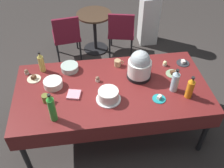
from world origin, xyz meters
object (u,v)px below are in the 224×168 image
object	(u,v)px
maroon_chair_left	(66,34)
coffee_mug_olive	(46,98)
slow_cooker	(140,66)
frosted_layer_cake	(108,95)
soda_bottle_ginger_ale	(41,62)
glass_salad_bowl	(70,68)
cupcake_cocoa	(98,79)
round_cafe_table	(95,25)
dessert_plate_sage	(173,73)
soda_bottle_water	(175,81)
water_cooler	(149,13)
potluck_table	(112,91)
dessert_plate_teal	(159,98)
soda_bottle_orange_juice	(190,88)
dessert_plate_charcoal	(183,63)
soda_bottle_lime_soda	(52,108)
maroon_chair_right	(121,30)
dessert_plate_cream	(34,78)
cupcake_berry	(26,72)
cupcake_vanilla	(165,63)
ceramic_snack_bowl	(53,83)

from	to	relation	value
maroon_chair_left	coffee_mug_olive	bearing A→B (deg)	-96.07
slow_cooker	coffee_mug_olive	world-z (taller)	slow_cooker
frosted_layer_cake	soda_bottle_ginger_ale	world-z (taller)	soda_bottle_ginger_ale
glass_salad_bowl	frosted_layer_cake	bearing A→B (deg)	-54.29
cupcake_cocoa	round_cafe_table	xyz separation A→B (m)	(0.10, 1.73, -0.28)
dessert_plate_sage	soda_bottle_water	bearing A→B (deg)	-106.38
soda_bottle_ginger_ale	frosted_layer_cake	bearing A→B (deg)	-39.14
water_cooler	potluck_table	bearing A→B (deg)	-115.62
dessert_plate_teal	soda_bottle_water	size ratio (longest dim) A/B	0.50
slow_cooker	soda_bottle_orange_juice	world-z (taller)	slow_cooker
dessert_plate_charcoal	soda_bottle_lime_soda	size ratio (longest dim) A/B	0.47
soda_bottle_lime_soda	soda_bottle_orange_juice	world-z (taller)	soda_bottle_lime_soda
glass_salad_bowl	maroon_chair_right	bearing A→B (deg)	55.81
dessert_plate_cream	soda_bottle_lime_soda	world-z (taller)	soda_bottle_lime_soda
cupcake_cocoa	maroon_chair_left	world-z (taller)	maroon_chair_left
potluck_table	dessert_plate_charcoal	xyz separation A→B (m)	(0.95, 0.31, 0.07)
dessert_plate_charcoal	water_cooler	bearing A→B (deg)	89.76
cupcake_berry	soda_bottle_orange_juice	bearing A→B (deg)	-19.33
cupcake_berry	maroon_chair_right	size ratio (longest dim) A/B	0.08
soda_bottle_lime_soda	glass_salad_bowl	bearing A→B (deg)	77.57
slow_cooker	maroon_chair_left	size ratio (longest dim) A/B	0.42
soda_bottle_orange_juice	coffee_mug_olive	world-z (taller)	soda_bottle_orange_juice
frosted_layer_cake	dessert_plate_charcoal	distance (m)	1.13
cupcake_cocoa	potluck_table	bearing A→B (deg)	-39.48
cupcake_berry	soda_bottle_lime_soda	distance (m)	0.84
dessert_plate_cream	maroon_chair_left	world-z (taller)	maroon_chair_left
cupcake_berry	water_cooler	size ratio (longest dim) A/B	0.05
dessert_plate_cream	soda_bottle_orange_juice	bearing A→B (deg)	-17.03
glass_salad_bowl	dessert_plate_cream	world-z (taller)	glass_salad_bowl
dessert_plate_cream	dessert_plate_teal	xyz separation A→B (m)	(1.37, -0.52, -0.00)
maroon_chair_left	cupcake_vanilla	bearing A→B (deg)	-46.82
water_cooler	maroon_chair_left	bearing A→B (deg)	-166.32
soda_bottle_orange_juice	frosted_layer_cake	bearing A→B (deg)	175.27
soda_bottle_water	dessert_plate_charcoal	bearing A→B (deg)	58.81
potluck_table	maroon_chair_right	bearing A→B (deg)	76.78
ceramic_snack_bowl	maroon_chair_right	world-z (taller)	maroon_chair_right
frosted_layer_cake	water_cooler	distance (m)	2.42
dessert_plate_sage	potluck_table	bearing A→B (deg)	-170.34
cupcake_cocoa	dessert_plate_sage	bearing A→B (deg)	0.18
slow_cooker	water_cooler	xyz separation A→B (m)	(0.62, 1.86, -0.33)
frosted_layer_cake	dessert_plate_sage	xyz separation A→B (m)	(0.82, 0.31, -0.05)
round_cafe_table	soda_bottle_ginger_ale	bearing A→B (deg)	-117.26
dessert_plate_charcoal	frosted_layer_cake	bearing A→B (deg)	-153.80
potluck_table	soda_bottle_lime_soda	size ratio (longest dim) A/B	6.34
frosted_layer_cake	ceramic_snack_bowl	size ratio (longest dim) A/B	1.26
ceramic_snack_bowl	dessert_plate_sage	bearing A→B (deg)	0.64
water_cooler	frosted_layer_cake	bearing A→B (deg)	-115.08
soda_bottle_orange_juice	maroon_chair_right	bearing A→B (deg)	102.56
slow_cooker	dessert_plate_sage	bearing A→B (deg)	-1.52
glass_salad_bowl	cupcake_vanilla	bearing A→B (deg)	-3.64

